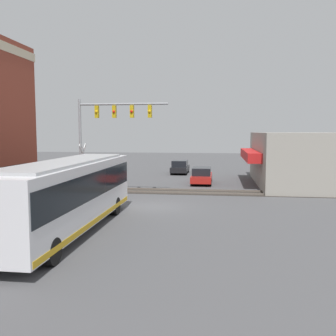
{
  "coord_description": "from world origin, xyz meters",
  "views": [
    {
      "loc": [
        -22.79,
        -4.09,
        4.7
      ],
      "look_at": [
        4.31,
        -0.41,
        2.04
      ],
      "focal_mm": 40.0,
      "sensor_mm": 36.0,
      "label": 1
    }
  ],
  "objects": [
    {
      "name": "rail_track_near",
      "position": [
        6.0,
        0.0,
        0.03
      ],
      "size": [
        2.6,
        60.0,
        0.15
      ],
      "color": "#332D28",
      "rests_on": "ground"
    },
    {
      "name": "traffic_signal_gantry",
      "position": [
        4.28,
        4.14,
        5.34
      ],
      "size": [
        0.42,
        6.77,
        7.12
      ],
      "color": "gray",
      "rests_on": "ground"
    },
    {
      "name": "city_bus",
      "position": [
        -6.38,
        2.8,
        1.87
      ],
      "size": [
        12.18,
        2.59,
        3.38
      ],
      "color": "silver",
      "rests_on": "ground"
    },
    {
      "name": "parked_car_black",
      "position": [
        18.92,
        0.2,
        0.69
      ],
      "size": [
        4.32,
        1.82,
        1.5
      ],
      "color": "black",
      "rests_on": "ground"
    },
    {
      "name": "ground_plane",
      "position": [
        0.0,
        0.0,
        0.0
      ],
      "size": [
        120.0,
        120.0,
        0.0
      ],
      "primitive_type": "plane",
      "color": "#4C4C4F"
    },
    {
      "name": "pedestrian_at_crossing",
      "position": [
        3.64,
        5.2,
        0.95
      ],
      "size": [
        0.34,
        0.34,
        1.85
      ],
      "color": "#2D3351",
      "rests_on": "ground"
    },
    {
      "name": "shop_building",
      "position": [
        11.76,
        -11.37,
        2.31
      ],
      "size": [
        13.86,
        9.04,
        4.62
      ],
      "color": "gray",
      "rests_on": "ground"
    },
    {
      "name": "crossing_signal",
      "position": [
        4.26,
        6.07,
        2.3
      ],
      "size": [
        1.41,
        1.18,
        3.81
      ],
      "color": "gray",
      "rests_on": "ground"
    },
    {
      "name": "parked_car_red",
      "position": [
        10.96,
        -2.6,
        0.69
      ],
      "size": [
        4.55,
        1.82,
        1.5
      ],
      "color": "#B21E19",
      "rests_on": "ground"
    }
  ]
}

